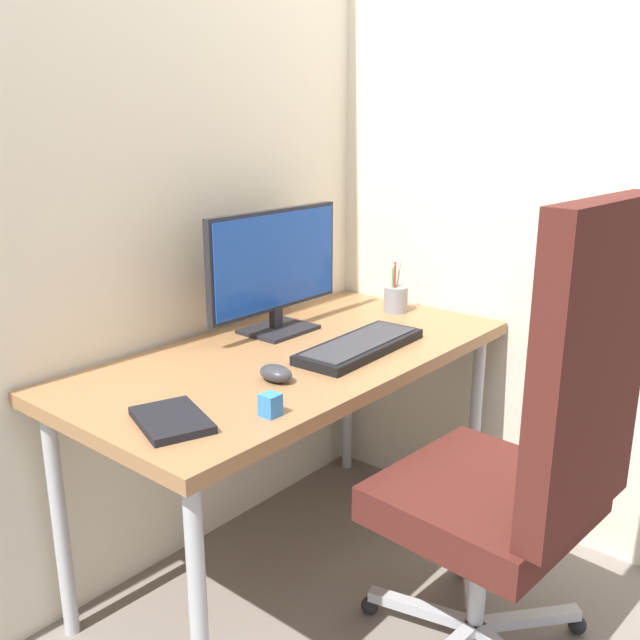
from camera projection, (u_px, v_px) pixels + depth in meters
name	position (u px, v px, depth m)	size (l,w,h in m)	color
ground_plane	(296.00, 565.00, 2.18)	(8.00, 8.00, 0.00)	slate
wall_back	(198.00, 96.00, 2.01)	(2.45, 0.04, 2.80)	beige
wall_side_right	(477.00, 98.00, 2.20)	(0.04, 1.78, 2.80)	beige
desk	(294.00, 371.00, 2.00)	(1.34, 0.66, 0.70)	#996B42
office_chair	(531.00, 450.00, 1.60)	(0.59, 0.61, 1.19)	black
monitor	(275.00, 267.00, 2.13)	(0.53, 0.17, 0.38)	black
keyboard	(360.00, 346.00, 1.99)	(0.44, 0.18, 0.03)	black
mouse	(276.00, 373.00, 1.76)	(0.06, 0.10, 0.04)	#333338
pen_holder	(396.00, 298.00, 2.38)	(0.08, 0.08, 0.18)	gray
notebook	(172.00, 420.00, 1.52)	(0.14, 0.20, 0.02)	black
desk_clamp_accessory	(270.00, 405.00, 1.56)	(0.04, 0.04, 0.05)	#337FD8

